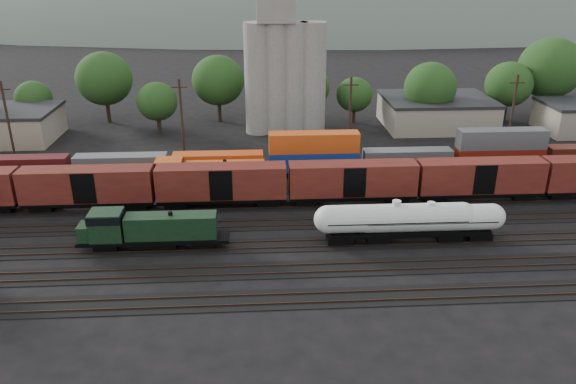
{
  "coord_description": "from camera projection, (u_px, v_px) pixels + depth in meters",
  "views": [
    {
      "loc": [
        -1.54,
        -56.06,
        27.21
      ],
      "look_at": [
        1.91,
        2.0,
        3.0
      ],
      "focal_mm": 35.0,
      "sensor_mm": 36.0,
      "label": 1
    }
  ],
  "objects": [
    {
      "name": "boxcar_string",
      "position": [
        222.0,
        183.0,
        65.31
      ],
      "size": [
        138.2,
        2.9,
        4.2
      ],
      "color": "black",
      "rests_on": "ground"
    },
    {
      "name": "utility_poles",
      "position": [
        266.0,
        118.0,
        80.1
      ],
      "size": [
        122.2,
        0.36,
        12.0
      ],
      "color": "black",
      "rests_on": "ground"
    },
    {
      "name": "tree_band",
      "position": [
        241.0,
        82.0,
        96.44
      ],
      "size": [
        163.25,
        18.8,
        14.47
      ],
      "color": "black",
      "rests_on": "ground"
    },
    {
      "name": "tracks",
      "position": [
        272.0,
        224.0,
        62.19
      ],
      "size": [
        180.0,
        33.2,
        0.2
      ],
      "color": "black",
      "rests_on": "ground"
    },
    {
      "name": "green_locomotive",
      "position": [
        145.0,
        229.0,
        56.01
      ],
      "size": [
        15.04,
        2.65,
        3.98
      ],
      "color": "black",
      "rests_on": "ground"
    },
    {
      "name": "container_wall",
      "position": [
        349.0,
        156.0,
        75.59
      ],
      "size": [
        181.74,
        2.6,
        5.8
      ],
      "color": "black",
      "rests_on": "ground"
    },
    {
      "name": "orange_locomotive",
      "position": [
        203.0,
        174.0,
        70.07
      ],
      "size": [
        16.38,
        2.73,
        4.1
      ],
      "color": "black",
      "rests_on": "ground"
    },
    {
      "name": "distant_hills",
      "position": [
        300.0,
        52.0,
        311.04
      ],
      "size": [
        860.0,
        286.0,
        130.0
      ],
      "color": "#59665B",
      "rests_on": "ground"
    },
    {
      "name": "tank_car_b",
      "position": [
        430.0,
        220.0,
        57.53
      ],
      "size": [
        15.76,
        2.82,
        4.13
      ],
      "color": "silver",
      "rests_on": "ground"
    },
    {
      "name": "grain_silo",
      "position": [
        284.0,
        65.0,
        91.24
      ],
      "size": [
        13.4,
        5.0,
        29.0
      ],
      "color": "gray",
      "rests_on": "ground"
    },
    {
      "name": "industrial_sheds",
      "position": [
        304.0,
        118.0,
        94.08
      ],
      "size": [
        119.38,
        17.26,
        5.1
      ],
      "color": "#9E937F",
      "rests_on": "ground"
    },
    {
      "name": "tank_car_a",
      "position": [
        395.0,
        219.0,
        57.28
      ],
      "size": [
        16.78,
        3.0,
        4.4
      ],
      "color": "silver",
      "rests_on": "ground"
    },
    {
      "name": "ground",
      "position": [
        272.0,
        224.0,
        62.21
      ],
      "size": [
        600.0,
        600.0,
        0.0
      ],
      "primitive_type": "plane",
      "color": "black"
    }
  ]
}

